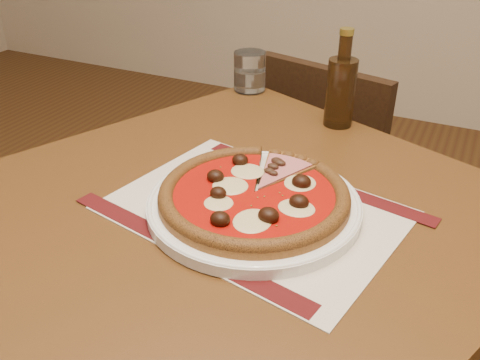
# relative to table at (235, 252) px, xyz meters

# --- Properties ---
(table) EXTENTS (1.05, 1.05, 0.75)m
(table) POSITION_rel_table_xyz_m (0.00, 0.00, 0.00)
(table) COLOR brown
(table) RESTS_ON ground
(chair_far) EXTENTS (0.46, 0.46, 0.80)m
(chair_far) POSITION_rel_table_xyz_m (-0.02, 0.66, -0.19)
(chair_far) COLOR black
(chair_far) RESTS_ON ground
(placemat) EXTENTS (0.48, 0.38, 0.00)m
(placemat) POSITION_rel_table_xyz_m (0.04, -0.01, 0.10)
(placemat) COLOR beige
(placemat) RESTS_ON table
(plate) EXTENTS (0.33, 0.33, 0.02)m
(plate) POSITION_rel_table_xyz_m (0.04, -0.01, 0.11)
(plate) COLOR white
(plate) RESTS_ON placemat
(pizza) EXTENTS (0.29, 0.29, 0.04)m
(pizza) POSITION_rel_table_xyz_m (0.04, -0.01, 0.13)
(pizza) COLOR brown
(pizza) RESTS_ON plate
(ham_slice) EXTENTS (0.10, 0.14, 0.02)m
(ham_slice) POSITION_rel_table_xyz_m (0.05, 0.07, 0.13)
(ham_slice) COLOR brown
(ham_slice) RESTS_ON plate
(water_glass) EXTENTS (0.10, 0.10, 0.09)m
(water_glass) POSITION_rel_table_xyz_m (-0.19, 0.47, 0.15)
(water_glass) COLOR white
(water_glass) RESTS_ON table
(bottle) EXTENTS (0.06, 0.06, 0.20)m
(bottle) POSITION_rel_table_xyz_m (0.06, 0.37, 0.18)
(bottle) COLOR #37220D
(bottle) RESTS_ON table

